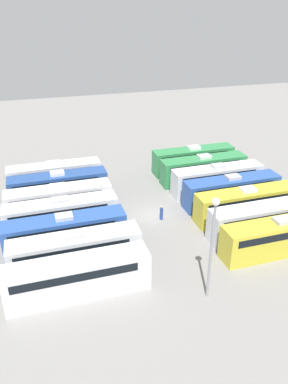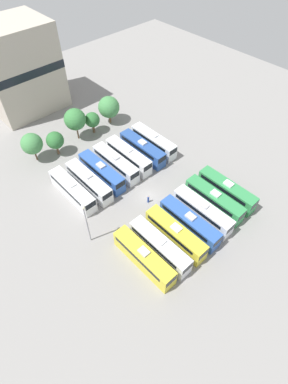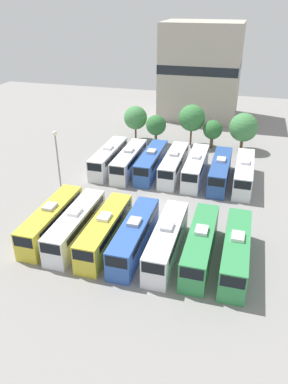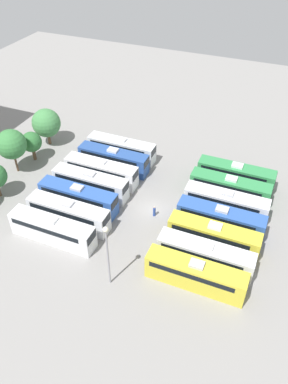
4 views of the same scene
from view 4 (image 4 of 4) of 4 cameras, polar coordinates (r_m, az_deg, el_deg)
ground_plane at (r=52.47m, az=1.21°, el=-2.67°), size 126.40×126.40×0.00m
bus_0 at (r=42.85m, az=7.82°, el=-12.25°), size 2.44×11.33×3.62m
bus_1 at (r=44.80m, az=9.28°, el=-9.43°), size 2.44×11.33×3.62m
bus_2 at (r=47.11m, az=10.52°, el=-6.54°), size 2.44×11.33×3.62m
bus_3 at (r=49.45m, az=11.55°, el=-4.01°), size 2.44×11.33×3.62m
bus_4 at (r=52.01m, az=12.34°, el=-1.59°), size 2.44×11.33×3.62m
bus_5 at (r=54.67m, az=12.90°, el=0.63°), size 2.44×11.33×3.62m
bus_6 at (r=57.45m, az=13.77°, el=2.62°), size 2.44×11.33×3.62m
bus_7 at (r=48.48m, az=-13.81°, el=-5.53°), size 2.44×11.33×3.62m
bus_8 at (r=50.28m, az=-11.46°, el=-3.13°), size 2.44×11.33×3.62m
bus_9 at (r=52.52m, az=-10.01°, el=-0.75°), size 2.44×11.33×3.62m
bus_10 at (r=54.73m, az=-8.19°, el=1.39°), size 2.44×11.33×3.62m
bus_11 at (r=56.91m, az=-6.55°, el=3.23°), size 2.44×11.33×3.62m
bus_12 at (r=59.33m, az=-4.71°, el=5.05°), size 2.44×11.33×3.62m
bus_13 at (r=61.81m, az=-3.47°, el=6.66°), size 2.44×11.33×3.62m
worker_person at (r=51.05m, az=1.58°, el=-2.98°), size 0.36×0.36×1.63m
light_pole at (r=39.67m, az=-5.64°, el=-8.40°), size 0.60×0.60×8.82m
tree_2 at (r=60.24m, az=-19.57°, el=6.86°), size 4.60×4.60×7.25m
tree_3 at (r=63.09m, az=-16.77°, el=7.29°), size 3.29×3.29×4.98m
tree_4 at (r=66.38m, az=-14.67°, el=10.13°), size 4.82×4.82×6.47m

